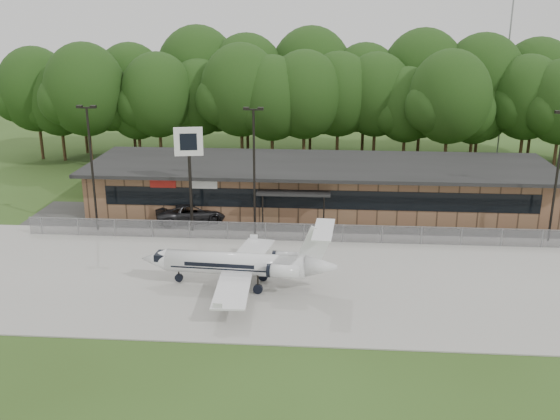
# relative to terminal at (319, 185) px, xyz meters

# --- Properties ---
(ground) EXTENTS (160.00, 160.00, 0.00)m
(ground) POSITION_rel_terminal_xyz_m (0.00, -23.94, -2.18)
(ground) COLOR #2D4318
(ground) RESTS_ON ground
(apron) EXTENTS (64.00, 18.00, 0.08)m
(apron) POSITION_rel_terminal_xyz_m (0.00, -15.94, -2.14)
(apron) COLOR #9E9B93
(apron) RESTS_ON ground
(parking_lot) EXTENTS (50.00, 9.00, 0.06)m
(parking_lot) POSITION_rel_terminal_xyz_m (0.00, -4.44, -2.15)
(parking_lot) COLOR #383835
(parking_lot) RESTS_ON ground
(terminal) EXTENTS (41.00, 11.65, 4.30)m
(terminal) POSITION_rel_terminal_xyz_m (0.00, 0.00, 0.00)
(terminal) COLOR brown
(terminal) RESTS_ON ground
(fence) EXTENTS (46.00, 0.04, 1.52)m
(fence) POSITION_rel_terminal_xyz_m (0.00, -8.94, -1.40)
(fence) COLOR gray
(fence) RESTS_ON ground
(treeline) EXTENTS (72.00, 12.00, 15.00)m
(treeline) POSITION_rel_terminal_xyz_m (0.00, 18.06, 5.32)
(treeline) COLOR #153811
(treeline) RESTS_ON ground
(radio_mast) EXTENTS (0.20, 0.20, 25.00)m
(radio_mast) POSITION_rel_terminal_xyz_m (22.00, 24.06, 10.32)
(radio_mast) COLOR gray
(radio_mast) RESTS_ON ground
(light_pole_left) EXTENTS (1.55, 0.30, 10.23)m
(light_pole_left) POSITION_rel_terminal_xyz_m (-18.00, -7.44, 3.80)
(light_pole_left) COLOR black
(light_pole_left) RESTS_ON ground
(light_pole_mid) EXTENTS (1.55, 0.30, 10.23)m
(light_pole_mid) POSITION_rel_terminal_xyz_m (-5.00, -7.44, 3.80)
(light_pole_mid) COLOR black
(light_pole_mid) RESTS_ON ground
(light_pole_right) EXTENTS (1.55, 0.30, 10.23)m
(light_pole_right) POSITION_rel_terminal_xyz_m (18.00, -7.44, 3.80)
(light_pole_right) COLOR black
(light_pole_right) RESTS_ON ground
(business_jet) EXTENTS (12.99, 11.57, 4.37)m
(business_jet) POSITION_rel_terminal_xyz_m (-4.63, -17.58, -0.61)
(business_jet) COLOR white
(business_jet) RESTS_ON ground
(suv) EXTENTS (6.61, 4.63, 1.68)m
(suv) POSITION_rel_terminal_xyz_m (-10.71, -4.74, -1.34)
(suv) COLOR #2D2D2F
(suv) RESTS_ON ground
(pole_sign) EXTENTS (2.26, 0.64, 8.57)m
(pole_sign) POSITION_rel_terminal_xyz_m (-10.17, -7.14, 4.38)
(pole_sign) COLOR black
(pole_sign) RESTS_ON ground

